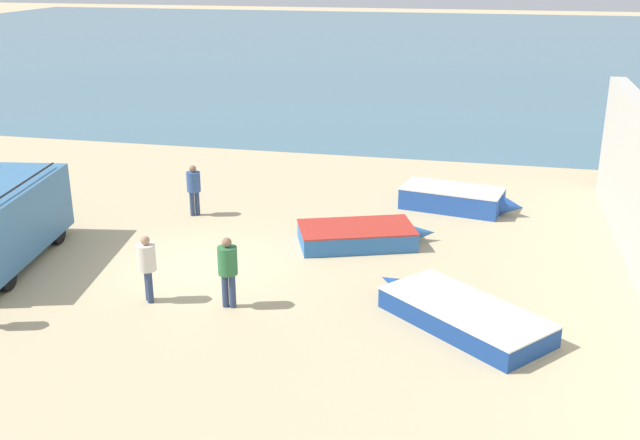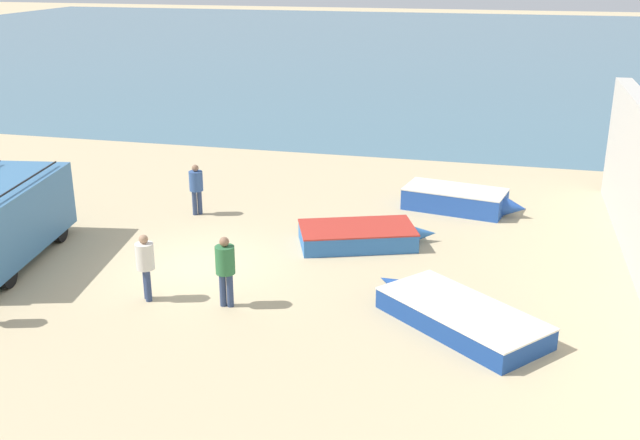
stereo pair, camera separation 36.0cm
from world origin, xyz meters
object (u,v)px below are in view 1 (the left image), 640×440
object	(u,v)px
fisherman_0	(147,263)
fisherman_2	(194,186)
fishing_rowboat_1	(456,199)
fishing_rowboat_0	(360,235)
fishing_rowboat_2	(461,314)
fisherman_1	(228,266)

from	to	relation	value
fisherman_0	fisherman_2	distance (m)	6.12
fishing_rowboat_1	fisherman_0	xyz separation A→B (m)	(-6.60, -8.39, 0.63)
fishing_rowboat_0	fishing_rowboat_2	world-z (taller)	fishing_rowboat_0
fishing_rowboat_0	fishing_rowboat_1	distance (m)	4.44
fishing_rowboat_0	fisherman_2	world-z (taller)	fisherman_2
fishing_rowboat_2	fisherman_0	xyz separation A→B (m)	(-7.14, -0.42, 0.72)
fishing_rowboat_0	fisherman_2	size ratio (longest dim) A/B	2.48
fishing_rowboat_0	fisherman_1	size ratio (longest dim) A/B	2.34
fishing_rowboat_0	fisherman_1	distance (m)	5.13
fishing_rowboat_1	fisherman_2	distance (m)	8.24
fisherman_0	fisherman_1	distance (m)	1.92
fisherman_0	fisherman_1	xyz separation A→B (m)	(1.91, 0.13, 0.04)
fishing_rowboat_1	fisherman_1	distance (m)	9.52
fishing_rowboat_1	fishing_rowboat_0	bearing A→B (deg)	-112.49
fisherman_0	fisherman_2	size ratio (longest dim) A/B	1.01
fishing_rowboat_1	fisherman_2	world-z (taller)	fisherman_2
fisherman_1	fishing_rowboat_0	bearing A→B (deg)	151.45
fishing_rowboat_0	fisherman_0	bearing A→B (deg)	-152.05
fisherman_2	fishing_rowboat_0	bearing A→B (deg)	-140.81
fishing_rowboat_1	fishing_rowboat_2	world-z (taller)	fishing_rowboat_1
fishing_rowboat_0	fisherman_1	world-z (taller)	fisherman_1
fishing_rowboat_0	fisherman_2	distance (m)	5.61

